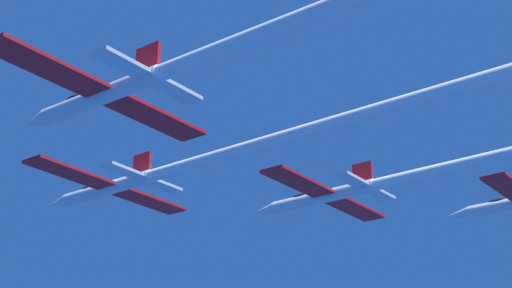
{
  "coord_description": "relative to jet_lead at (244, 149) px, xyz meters",
  "views": [
    {
      "loc": [
        -48.23,
        -54.93,
        -25.17
      ],
      "look_at": [
        -0.0,
        -18.31,
        -0.01
      ],
      "focal_mm": 55.85,
      "sensor_mm": 36.0,
      "label": 1
    }
  ],
  "objects": [
    {
      "name": "jet_left_wing",
      "position": [
        -15.29,
        -13.38,
        -0.79
      ],
      "size": [
        18.79,
        53.61,
        3.11
      ],
      "color": "white"
    },
    {
      "name": "jet_lead",
      "position": [
        0.0,
        0.0,
        0.0
      ],
      "size": [
        18.79,
        58.97,
        3.11
      ],
      "color": "white"
    },
    {
      "name": "jet_right_wing",
      "position": [
        14.41,
        -12.04,
        -0.04
      ],
      "size": [
        18.79,
        51.9,
        3.11
      ],
      "color": "white"
    }
  ]
}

